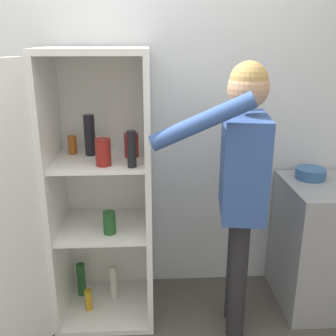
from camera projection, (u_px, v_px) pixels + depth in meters
The scene contains 5 objects.
wall_back at pixel (136, 115), 2.65m from camera, with size 7.00×0.06×2.55m.
refrigerator at pixel (81, 197), 2.37m from camera, with size 0.98×1.08×1.72m.
person at pixel (241, 171), 2.22m from camera, with size 0.68×0.56×1.66m.
counter at pixel (328, 245), 2.66m from camera, with size 0.63×0.58×0.88m.
bowl at pixel (310, 173), 2.61m from camera, with size 0.20×0.20×0.07m.
Camera 1 is at (0.07, -1.65, 1.78)m, focal length 42.00 mm.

